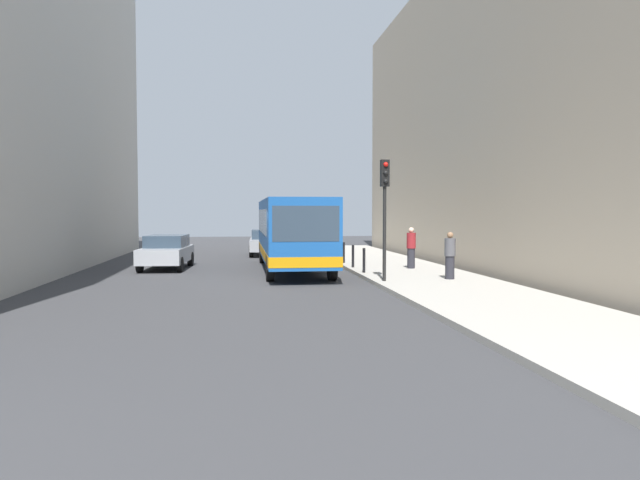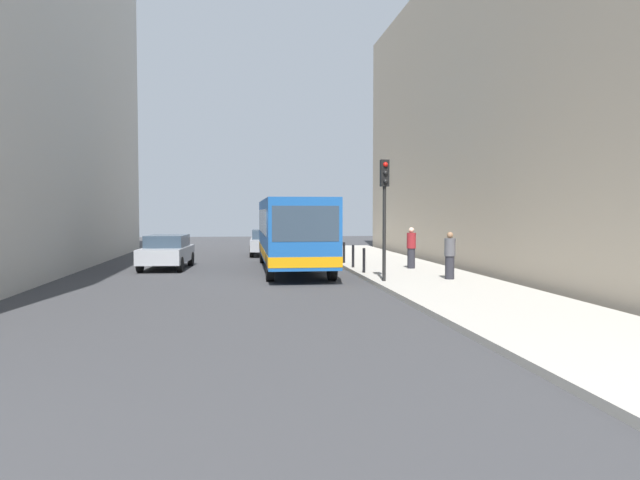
{
  "view_description": "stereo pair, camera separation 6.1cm",
  "coord_description": "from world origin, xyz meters",
  "px_view_note": "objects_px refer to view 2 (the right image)",
  "views": [
    {
      "loc": [
        -1.35,
        -21.39,
        2.49
      ],
      "look_at": [
        1.84,
        1.99,
        1.39
      ],
      "focal_mm": 33.63,
      "sensor_mm": 36.0,
      "label": 1
    },
    {
      "loc": [
        -1.29,
        -21.4,
        2.49
      ],
      "look_at": [
        1.84,
        1.99,
        1.39
      ],
      "focal_mm": 33.63,
      "sensor_mm": 36.0,
      "label": 2
    }
  ],
  "objects_px": {
    "pedestrian_mid_sidewalk": "(411,248)",
    "bollard_near": "(364,260)",
    "car_beside_bus": "(167,251)",
    "traffic_light": "(385,197)",
    "bollard_far": "(344,253)",
    "bus": "(292,230)",
    "car_behind_bus": "(266,242)",
    "bollard_farthest": "(336,250)",
    "pedestrian_near_signal": "(450,256)",
    "bollard_mid": "(353,256)"
  },
  "relations": [
    {
      "from": "bollard_mid",
      "to": "pedestrian_mid_sidewalk",
      "type": "bearing_deg",
      "value": -18.58
    },
    {
      "from": "traffic_light",
      "to": "pedestrian_near_signal",
      "type": "xyz_separation_m",
      "value": [
        2.41,
        0.27,
        -2.03
      ]
    },
    {
      "from": "traffic_light",
      "to": "bollard_farthest",
      "type": "xyz_separation_m",
      "value": [
        -0.1,
        9.6,
        -2.38
      ]
    },
    {
      "from": "car_beside_bus",
      "to": "car_behind_bus",
      "type": "xyz_separation_m",
      "value": [
        4.69,
        7.69,
        0.0
      ]
    },
    {
      "from": "bollard_near",
      "to": "bollard_far",
      "type": "distance_m",
      "value": 4.49
    },
    {
      "from": "bollard_farthest",
      "to": "pedestrian_mid_sidewalk",
      "type": "bearing_deg",
      "value": -66.32
    },
    {
      "from": "bus",
      "to": "bollard_far",
      "type": "height_order",
      "value": "bus"
    },
    {
      "from": "bollard_mid",
      "to": "pedestrian_near_signal",
      "type": "xyz_separation_m",
      "value": [
        2.51,
        -4.84,
        0.35
      ]
    },
    {
      "from": "traffic_light",
      "to": "bollard_far",
      "type": "bearing_deg",
      "value": 90.78
    },
    {
      "from": "bollard_mid",
      "to": "bus",
      "type": "bearing_deg",
      "value": 166.34
    },
    {
      "from": "car_behind_bus",
      "to": "pedestrian_near_signal",
      "type": "relative_size",
      "value": 2.71
    },
    {
      "from": "pedestrian_near_signal",
      "to": "bollard_far",
      "type": "bearing_deg",
      "value": 144.25
    },
    {
      "from": "car_beside_bus",
      "to": "bollard_mid",
      "type": "xyz_separation_m",
      "value": [
        7.93,
        -1.99,
        -0.16
      ]
    },
    {
      "from": "car_behind_bus",
      "to": "traffic_light",
      "type": "height_order",
      "value": "traffic_light"
    },
    {
      "from": "traffic_light",
      "to": "bollard_farthest",
      "type": "bearing_deg",
      "value": 90.6
    },
    {
      "from": "bus",
      "to": "car_beside_bus",
      "type": "relative_size",
      "value": 2.45
    },
    {
      "from": "bollard_far",
      "to": "bollard_mid",
      "type": "bearing_deg",
      "value": -90.0
    },
    {
      "from": "car_behind_bus",
      "to": "bollard_mid",
      "type": "bearing_deg",
      "value": 110.73
    },
    {
      "from": "bollard_far",
      "to": "bollard_farthest",
      "type": "bearing_deg",
      "value": 90.0
    },
    {
      "from": "car_behind_bus",
      "to": "traffic_light",
      "type": "relative_size",
      "value": 1.09
    },
    {
      "from": "pedestrian_near_signal",
      "to": "bollard_mid",
      "type": "bearing_deg",
      "value": 152.15
    },
    {
      "from": "car_beside_bus",
      "to": "bollard_near",
      "type": "xyz_separation_m",
      "value": [
        7.93,
        -4.23,
        -0.16
      ]
    },
    {
      "from": "pedestrian_near_signal",
      "to": "bollard_near",
      "type": "bearing_deg",
      "value": 168.77
    },
    {
      "from": "car_beside_bus",
      "to": "pedestrian_mid_sidewalk",
      "type": "distance_m",
      "value": 10.61
    },
    {
      "from": "bollard_near",
      "to": "bollard_mid",
      "type": "height_order",
      "value": "same"
    },
    {
      "from": "traffic_light",
      "to": "bollard_farthest",
      "type": "distance_m",
      "value": 9.89
    },
    {
      "from": "bus",
      "to": "car_beside_bus",
      "type": "height_order",
      "value": "bus"
    },
    {
      "from": "bus",
      "to": "car_behind_bus",
      "type": "xyz_separation_m",
      "value": [
        -0.7,
        9.06,
        -0.94
      ]
    },
    {
      "from": "car_beside_bus",
      "to": "bollard_far",
      "type": "xyz_separation_m",
      "value": [
        7.93,
        0.26,
        -0.16
      ]
    },
    {
      "from": "pedestrian_near_signal",
      "to": "car_beside_bus",
      "type": "bearing_deg",
      "value": -178.43
    },
    {
      "from": "traffic_light",
      "to": "pedestrian_mid_sidewalk",
      "type": "xyz_separation_m",
      "value": [
        2.21,
        4.33,
        -2.0
      ]
    },
    {
      "from": "bollard_near",
      "to": "pedestrian_near_signal",
      "type": "height_order",
      "value": "pedestrian_near_signal"
    },
    {
      "from": "car_beside_bus",
      "to": "pedestrian_mid_sidewalk",
      "type": "height_order",
      "value": "pedestrian_mid_sidewalk"
    },
    {
      "from": "car_beside_bus",
      "to": "traffic_light",
      "type": "xyz_separation_m",
      "value": [
        8.03,
        -7.09,
        2.22
      ]
    },
    {
      "from": "bollard_far",
      "to": "pedestrian_near_signal",
      "type": "distance_m",
      "value": 7.52
    },
    {
      "from": "bus",
      "to": "traffic_light",
      "type": "distance_m",
      "value": 6.43
    },
    {
      "from": "pedestrian_mid_sidewalk",
      "to": "bollard_near",
      "type": "bearing_deg",
      "value": 19.72
    },
    {
      "from": "car_behind_bus",
      "to": "pedestrian_mid_sidewalk",
      "type": "xyz_separation_m",
      "value": [
        5.55,
        -10.45,
        0.22
      ]
    },
    {
      "from": "pedestrian_near_signal",
      "to": "bollard_farthest",
      "type": "bearing_deg",
      "value": 139.8
    },
    {
      "from": "bus",
      "to": "bollard_far",
      "type": "distance_m",
      "value": 3.21
    },
    {
      "from": "pedestrian_mid_sidewalk",
      "to": "bus",
      "type": "bearing_deg",
      "value": -28.78
    },
    {
      "from": "car_beside_bus",
      "to": "bollard_farthest",
      "type": "distance_m",
      "value": 8.32
    },
    {
      "from": "bus",
      "to": "traffic_light",
      "type": "height_order",
      "value": "traffic_light"
    },
    {
      "from": "car_behind_bus",
      "to": "pedestrian_mid_sidewalk",
      "type": "bearing_deg",
      "value": 120.18
    },
    {
      "from": "bus",
      "to": "pedestrian_near_signal",
      "type": "relative_size",
      "value": 6.69
    },
    {
      "from": "car_beside_bus",
      "to": "bollard_far",
      "type": "bearing_deg",
      "value": -174.39
    },
    {
      "from": "car_beside_bus",
      "to": "bollard_farthest",
      "type": "height_order",
      "value": "car_beside_bus"
    },
    {
      "from": "bollard_near",
      "to": "pedestrian_near_signal",
      "type": "bearing_deg",
      "value": -45.99
    },
    {
      "from": "car_behind_bus",
      "to": "pedestrian_near_signal",
      "type": "bearing_deg",
      "value": 113.82
    },
    {
      "from": "car_beside_bus",
      "to": "traffic_light",
      "type": "height_order",
      "value": "traffic_light"
    }
  ]
}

